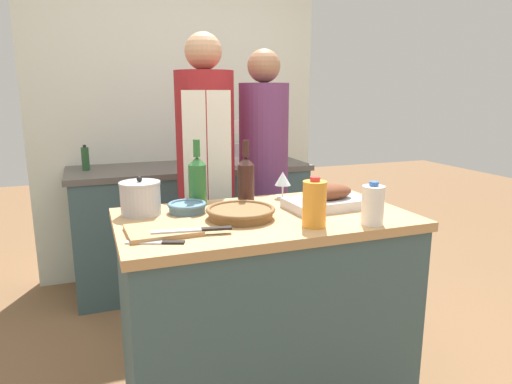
# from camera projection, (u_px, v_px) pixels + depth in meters

# --- Properties ---
(kitchen_island) EXTENTS (1.26, 0.71, 0.92)m
(kitchen_island) POSITION_uv_depth(u_px,v_px,m) (264.00, 311.00, 2.08)
(kitchen_island) COLOR #3D565B
(kitchen_island) RESTS_ON ground_plane
(back_counter) EXTENTS (1.73, 0.60, 0.91)m
(back_counter) POSITION_uv_depth(u_px,v_px,m) (192.00, 225.00, 3.45)
(back_counter) COLOR #3D565B
(back_counter) RESTS_ON ground_plane
(back_wall) EXTENTS (2.23, 0.10, 2.55)m
(back_wall) POSITION_uv_depth(u_px,v_px,m) (179.00, 113.00, 3.59)
(back_wall) COLOR silver
(back_wall) RESTS_ON ground_plane
(roasting_pan) EXTENTS (0.39, 0.23, 0.11)m
(roasting_pan) POSITION_uv_depth(u_px,v_px,m) (327.00, 199.00, 2.09)
(roasting_pan) COLOR #BCBCC1
(roasting_pan) RESTS_ON kitchen_island
(wicker_basket) EXTENTS (0.29, 0.29, 0.05)m
(wicker_basket) POSITION_uv_depth(u_px,v_px,m) (241.00, 212.00, 1.92)
(wicker_basket) COLOR brown
(wicker_basket) RESTS_ON kitchen_island
(cutting_board) EXTENTS (0.28, 0.23, 0.02)m
(cutting_board) POSITION_uv_depth(u_px,v_px,m) (163.00, 230.00, 1.73)
(cutting_board) COLOR #AD7F51
(cutting_board) RESTS_ON kitchen_island
(stock_pot) EXTENTS (0.18, 0.18, 0.17)m
(stock_pot) POSITION_uv_depth(u_px,v_px,m) (140.00, 198.00, 1.98)
(stock_pot) COLOR #B7B7BC
(stock_pot) RESTS_ON kitchen_island
(mixing_bowl) EXTENTS (0.17, 0.17, 0.05)m
(mixing_bowl) POSITION_uv_depth(u_px,v_px,m) (187.00, 207.00, 2.02)
(mixing_bowl) COLOR slate
(mixing_bowl) RESTS_ON kitchen_island
(juice_jug) EXTENTS (0.09, 0.09, 0.20)m
(juice_jug) POSITION_uv_depth(u_px,v_px,m) (314.00, 204.00, 1.80)
(juice_jug) COLOR orange
(juice_jug) RESTS_ON kitchen_island
(milk_jug) EXTENTS (0.09, 0.09, 0.18)m
(milk_jug) POSITION_uv_depth(u_px,v_px,m) (373.00, 205.00, 1.83)
(milk_jug) COLOR white
(milk_jug) RESTS_ON kitchen_island
(wine_bottle_green) EXTENTS (0.08, 0.08, 0.30)m
(wine_bottle_green) POSITION_uv_depth(u_px,v_px,m) (246.00, 179.00, 2.15)
(wine_bottle_green) COLOR #381E19
(wine_bottle_green) RESTS_ON kitchen_island
(wine_bottle_dark) EXTENTS (0.08, 0.08, 0.31)m
(wine_bottle_dark) POSITION_uv_depth(u_px,v_px,m) (197.00, 180.00, 2.13)
(wine_bottle_dark) COLOR #28662D
(wine_bottle_dark) RESTS_ON kitchen_island
(wine_glass_left) EXTENTS (0.08, 0.08, 0.13)m
(wine_glass_left) POSITION_uv_depth(u_px,v_px,m) (283.00, 179.00, 2.28)
(wine_glass_left) COLOR silver
(wine_glass_left) RESTS_ON kitchen_island
(knife_chef) EXTENTS (0.30, 0.08, 0.01)m
(knife_chef) POSITION_uv_depth(u_px,v_px,m) (195.00, 230.00, 1.70)
(knife_chef) COLOR #B7B7BC
(knife_chef) RESTS_ON cutting_board
(knife_paring) EXTENTS (0.21, 0.11, 0.01)m
(knife_paring) POSITION_uv_depth(u_px,v_px,m) (157.00, 242.00, 1.61)
(knife_paring) COLOR #B7B7BC
(knife_paring) RESTS_ON kitchen_island
(stand_mixer) EXTENTS (0.18, 0.14, 0.32)m
(stand_mixer) POSITION_uv_depth(u_px,v_px,m) (239.00, 146.00, 3.39)
(stand_mixer) COLOR silver
(stand_mixer) RESTS_ON back_counter
(condiment_bottle_tall) EXTENTS (0.05, 0.05, 0.18)m
(condiment_bottle_tall) POSITION_uv_depth(u_px,v_px,m) (85.00, 159.00, 3.14)
(condiment_bottle_tall) COLOR #234C28
(condiment_bottle_tall) RESTS_ON back_counter
(condiment_bottle_short) EXTENTS (0.05, 0.05, 0.14)m
(condiment_bottle_short) POSITION_uv_depth(u_px,v_px,m) (214.00, 155.00, 3.46)
(condiment_bottle_short) COLOR #234C28
(condiment_bottle_short) RESTS_ON back_counter
(person_cook_aproned) EXTENTS (0.33, 0.35, 1.76)m
(person_cook_aproned) POSITION_uv_depth(u_px,v_px,m) (206.00, 173.00, 2.64)
(person_cook_aproned) COLOR beige
(person_cook_aproned) RESTS_ON ground_plane
(person_cook_guest) EXTENTS (0.30, 0.30, 1.69)m
(person_cook_guest) POSITION_uv_depth(u_px,v_px,m) (264.00, 173.00, 2.82)
(person_cook_guest) COLOR beige
(person_cook_guest) RESTS_ON ground_plane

